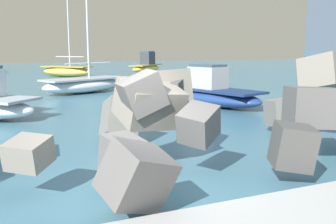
{
  "coord_description": "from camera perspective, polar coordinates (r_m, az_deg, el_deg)",
  "views": [
    {
      "loc": [
        -2.36,
        -7.09,
        2.77
      ],
      "look_at": [
        1.0,
        0.5,
        1.4
      ],
      "focal_mm": 42.03,
      "sensor_mm": 36.0,
      "label": 1
    }
  ],
  "objects": [
    {
      "name": "boat_far_right",
      "position": [
        18.91,
        6.48,
        2.77
      ],
      "size": [
        3.46,
        5.78,
        1.97
      ],
      "color": "navy",
      "rests_on": "ground"
    },
    {
      "name": "mooring_buoy_inner",
      "position": [
        29.14,
        19.45,
        3.81
      ],
      "size": [
        0.44,
        0.44,
        0.44
      ],
      "color": "#E54C1E",
      "rests_on": "ground"
    },
    {
      "name": "headland_bluff",
      "position": [
        97.0,
        -11.13,
        12.22
      ],
      "size": [
        98.19,
        38.74,
        15.73
      ],
      "color": "#756651",
      "rests_on": "ground"
    },
    {
      "name": "boat_far_left",
      "position": [
        24.78,
        -12.12,
        3.93
      ],
      "size": [
        5.96,
        4.15,
        6.41
      ],
      "color": "white",
      "rests_on": "ground"
    },
    {
      "name": "boat_near_left",
      "position": [
        44.05,
        -3.14,
        6.68
      ],
      "size": [
        5.51,
        5.56,
        2.35
      ],
      "color": "#EAC64C",
      "rests_on": "ground"
    },
    {
      "name": "ground_plane",
      "position": [
        7.97,
        -5.2,
        -11.0
      ],
      "size": [
        400.0,
        400.0,
        0.0
      ],
      "primitive_type": "plane",
      "color": "#42707F"
    },
    {
      "name": "boat_mid_centre",
      "position": [
        38.84,
        -14.48,
        5.82
      ],
      "size": [
        4.98,
        5.12,
        7.33
      ],
      "color": "#EAC64C",
      "rests_on": "ground"
    }
  ]
}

